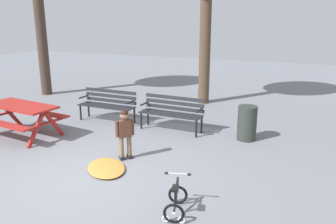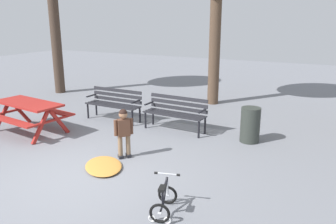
% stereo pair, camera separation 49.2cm
% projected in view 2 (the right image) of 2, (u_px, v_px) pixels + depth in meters
% --- Properties ---
extents(ground, '(36.00, 36.00, 0.00)m').
position_uv_depth(ground, '(75.00, 177.00, 6.13)').
color(ground, slate).
extents(picnic_table, '(1.96, 1.56, 0.79)m').
position_uv_depth(picnic_table, '(29.00, 109.00, 8.36)').
color(picnic_table, maroon).
rests_on(picnic_table, ground).
extents(park_bench_far_left, '(1.61, 0.50, 0.85)m').
position_uv_depth(park_bench_far_left, '(115.00, 102.00, 9.43)').
color(park_bench_far_left, '#232328').
rests_on(park_bench_far_left, ground).
extents(park_bench_left, '(1.62, 0.54, 0.85)m').
position_uv_depth(park_bench_left, '(176.00, 111.00, 8.55)').
color(park_bench_left, '#232328').
rests_on(park_bench_left, ground).
extents(child_standing, '(0.29, 0.31, 1.02)m').
position_uv_depth(child_standing, '(124.00, 130.00, 6.84)').
color(child_standing, '#7F664C').
rests_on(child_standing, ground).
extents(kids_bicycle, '(0.48, 0.62, 0.54)m').
position_uv_depth(kids_bicycle, '(164.00, 201.00, 4.97)').
color(kids_bicycle, black).
rests_on(kids_bicycle, ground).
extents(leaf_pile, '(1.16, 1.17, 0.07)m').
position_uv_depth(leaf_pile, '(104.00, 166.00, 6.52)').
color(leaf_pile, '#C68438').
rests_on(leaf_pile, ground).
extents(trash_bin, '(0.44, 0.44, 0.80)m').
position_uv_depth(trash_bin, '(250.00, 125.00, 7.78)').
color(trash_bin, '#2D332D').
rests_on(trash_bin, ground).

